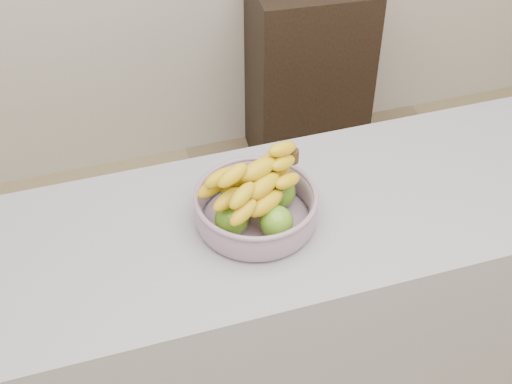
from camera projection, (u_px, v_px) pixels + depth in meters
room_shell at (442, 17)px, 0.94m from camera, size 4.05×4.05×2.73m
counter at (287, 322)px, 2.15m from camera, size 2.00×0.60×0.90m
cabinet at (307, 76)px, 3.18m from camera, size 0.52×0.43×0.89m
fruit_bowl at (256, 204)px, 1.79m from camera, size 0.31×0.31×0.19m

